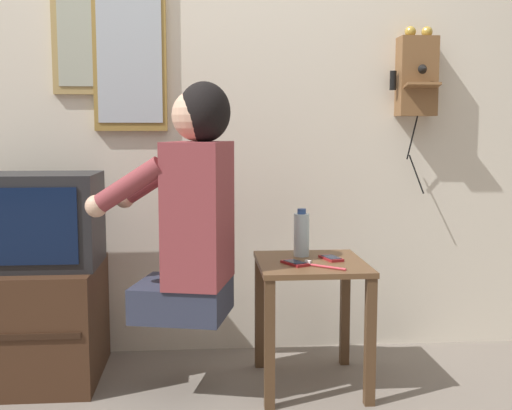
% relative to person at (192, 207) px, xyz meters
% --- Properties ---
extents(wall_back, '(6.80, 0.05, 2.55)m').
position_rel_person_xyz_m(wall_back, '(0.05, 0.56, 0.50)').
color(wall_back, silver).
rests_on(wall_back, ground_plane).
extents(side_table, '(0.45, 0.50, 0.54)m').
position_rel_person_xyz_m(side_table, '(0.49, 0.06, -0.36)').
color(side_table, brown).
rests_on(side_table, ground_plane).
extents(person, '(0.59, 0.48, 0.94)m').
position_rel_person_xyz_m(person, '(0.00, 0.00, 0.00)').
color(person, '#2D3347').
rests_on(person, ground_plane).
extents(tv_stand, '(0.58, 0.57, 0.50)m').
position_rel_person_xyz_m(tv_stand, '(-0.70, 0.23, -0.53)').
color(tv_stand, '#422819').
rests_on(tv_stand, ground_plane).
extents(television, '(0.59, 0.38, 0.40)m').
position_rel_person_xyz_m(television, '(-0.70, 0.21, -0.08)').
color(television, '#232326').
rests_on(television, tv_stand).
extents(wall_phone_antique, '(0.22, 0.19, 0.79)m').
position_rel_person_xyz_m(wall_phone_antique, '(1.06, 0.48, 0.57)').
color(wall_phone_antique, brown).
extents(framed_picture, '(0.41, 0.03, 0.52)m').
position_rel_person_xyz_m(framed_picture, '(-0.44, 0.52, 0.73)').
color(framed_picture, tan).
extents(wall_mirror, '(0.34, 0.03, 0.76)m').
position_rel_person_xyz_m(wall_mirror, '(-0.29, 0.52, 0.68)').
color(wall_mirror, olive).
extents(cell_phone_held, '(0.11, 0.14, 0.01)m').
position_rel_person_xyz_m(cell_phone_held, '(0.41, -0.00, -0.23)').
color(cell_phone_held, maroon).
rests_on(cell_phone_held, side_table).
extents(cell_phone_spare, '(0.09, 0.14, 0.01)m').
position_rel_person_xyz_m(cell_phone_spare, '(0.58, 0.08, -0.23)').
color(cell_phone_spare, maroon).
rests_on(cell_phone_spare, side_table).
extents(water_bottle, '(0.07, 0.07, 0.21)m').
position_rel_person_xyz_m(water_bottle, '(0.47, 0.17, -0.14)').
color(water_bottle, silver).
rests_on(water_bottle, side_table).
extents(toothbrush, '(0.15, 0.13, 0.02)m').
position_rel_person_xyz_m(toothbrush, '(0.52, -0.07, -0.23)').
color(toothbrush, '#D83F4C').
rests_on(toothbrush, side_table).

